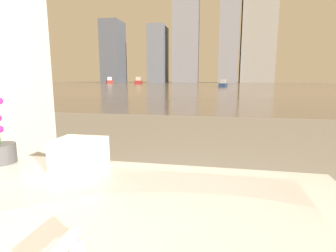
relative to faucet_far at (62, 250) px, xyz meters
name	(u,v)px	position (x,y,z in m)	size (l,w,h in m)	color
faucet_far	(62,250)	(0.00, 0.00, 0.00)	(0.04, 0.19, 0.08)	silver
potted_orchid	(0,149)	(-0.82, 0.69, 0.03)	(0.15, 0.15, 0.36)	#4C4C4C
towel_stack	(80,154)	(-0.34, 0.67, 0.03)	(0.24, 0.20, 0.16)	white
harbor_water	(219,85)	(-0.07, 61.87, -0.61)	(180.00, 110.00, 0.01)	gray
harbor_boat_1	(223,84)	(0.73, 41.79, -0.20)	(1.42, 3.17, 1.15)	navy
harbor_boat_2	(110,81)	(-36.17, 82.76, 0.14)	(4.28, 5.91, 2.11)	maroon
harbor_boat_4	(139,81)	(-22.73, 72.30, 0.08)	(2.73, 5.44, 1.95)	maroon
skyline_tower_0	(113,52)	(-49.16, 117.87, 13.23)	(8.44, 12.21, 27.69)	#4C515B
skyline_tower_1	(158,55)	(-27.72, 117.87, 11.71)	(6.93, 13.73, 24.65)	slate
skyline_tower_2	(186,3)	(-15.25, 117.87, 32.92)	(11.00, 8.10, 67.06)	slate
skyline_tower_3	(229,26)	(3.01, 117.87, 23.04)	(7.88, 12.22, 47.30)	slate
skyline_tower_4	(259,23)	(14.98, 117.87, 23.47)	(13.68, 8.05, 48.16)	gray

